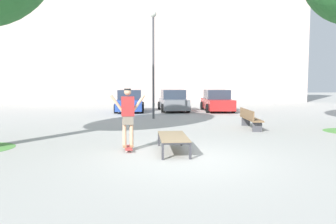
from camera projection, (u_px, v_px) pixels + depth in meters
ground_plane at (184, 159)px, 8.25m from camera, size 120.00×120.00×0.00m
building_facade at (144, 29)px, 33.51m from camera, size 33.83×4.00×15.07m
skate_box at (173, 137)px, 9.09m from camera, size 0.79×1.91×0.46m
skateboard at (128, 148)px, 9.31m from camera, size 0.28×0.82×0.09m
skater at (128, 113)px, 9.22m from camera, size 1.00×0.31×1.69m
car_blue at (130, 102)px, 22.38m from camera, size 2.00×4.24×1.50m
car_grey at (173, 101)px, 22.89m from camera, size 1.99×4.24×1.50m
car_red at (217, 101)px, 22.69m from camera, size 2.10×4.29×1.50m
park_bench at (250, 118)px, 13.84m from camera, size 0.68×2.43×0.83m
light_post at (153, 48)px, 17.53m from camera, size 0.36×0.36×5.83m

